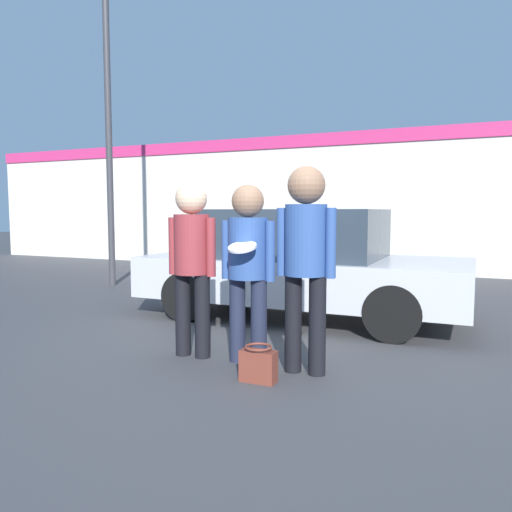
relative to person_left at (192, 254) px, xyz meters
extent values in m
plane|color=#3F3F42|center=(0.53, 0.34, -1.00)|extent=(56.00, 56.00, 0.00)
cube|color=silver|center=(0.53, 7.58, 0.63)|extent=(24.00, 0.18, 3.26)
cube|color=#CC2D6B|center=(0.53, 7.47, 2.10)|extent=(24.00, 0.04, 0.30)
cylinder|color=black|center=(-0.11, 0.00, -0.60)|extent=(0.15, 0.15, 0.81)
cylinder|color=black|center=(0.11, 0.00, -0.60)|extent=(0.15, 0.15, 0.81)
cylinder|color=maroon|center=(0.00, 0.00, 0.09)|extent=(0.34, 0.34, 0.57)
cylinder|color=maroon|center=(-0.21, 0.00, 0.07)|extent=(0.09, 0.09, 0.56)
cylinder|color=maroon|center=(0.21, 0.00, 0.07)|extent=(0.09, 0.09, 0.56)
sphere|color=#DBB28E|center=(0.00, 0.00, 0.53)|extent=(0.30, 0.30, 0.30)
cylinder|color=#1E2338|center=(0.47, 0.03, -0.61)|extent=(0.15, 0.15, 0.79)
cylinder|color=#1E2338|center=(0.69, 0.03, -0.61)|extent=(0.15, 0.15, 0.79)
cylinder|color=#2D4C8C|center=(0.58, 0.03, 0.07)|extent=(0.37, 0.37, 0.56)
cylinder|color=#2D4C8C|center=(0.36, 0.03, 0.05)|extent=(0.09, 0.09, 0.55)
cylinder|color=#2D4C8C|center=(0.81, 0.03, 0.05)|extent=(0.09, 0.09, 0.55)
sphere|color=#8C664C|center=(0.58, 0.03, 0.50)|extent=(0.30, 0.30, 0.30)
cylinder|color=silver|center=(0.65, -0.23, 0.10)|extent=(0.25, 0.25, 0.10)
cylinder|color=black|center=(1.05, -0.04, -0.57)|extent=(0.15, 0.15, 0.86)
cylinder|color=black|center=(1.27, -0.04, -0.57)|extent=(0.15, 0.15, 0.86)
cylinder|color=#2D4C8C|center=(1.16, -0.04, 0.16)|extent=(0.36, 0.36, 0.61)
cylinder|color=#2D4C8C|center=(0.94, -0.04, 0.14)|extent=(0.09, 0.09, 0.59)
cylinder|color=#2D4C8C|center=(1.38, -0.04, 0.14)|extent=(0.09, 0.09, 0.59)
sphere|color=#8C664C|center=(1.16, -0.04, 0.63)|extent=(0.32, 0.32, 0.32)
cube|color=#B7BABF|center=(0.40, 2.14, -0.47)|extent=(4.21, 1.81, 0.54)
cube|color=#28333D|center=(0.31, 2.14, 0.12)|extent=(2.19, 1.56, 0.63)
cylinder|color=black|center=(1.70, 2.95, -0.69)|extent=(0.63, 0.22, 0.63)
cylinder|color=black|center=(1.70, 1.34, -0.69)|extent=(0.63, 0.22, 0.63)
cylinder|color=black|center=(-0.91, 2.95, -0.69)|extent=(0.63, 0.22, 0.63)
cylinder|color=black|center=(-0.91, 1.34, -0.69)|extent=(0.63, 0.22, 0.63)
cylinder|color=#38383D|center=(-3.84, 3.39, 2.37)|extent=(0.12, 0.12, 6.75)
cube|color=brown|center=(0.89, -0.42, -0.87)|extent=(0.30, 0.14, 0.26)
torus|color=brown|center=(0.89, -0.42, -0.71)|extent=(0.23, 0.23, 0.02)
camera|label=1|loc=(2.51, -4.11, 0.41)|focal=35.00mm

